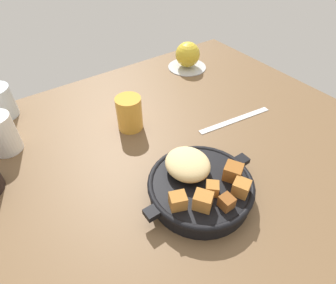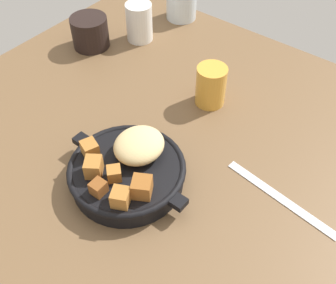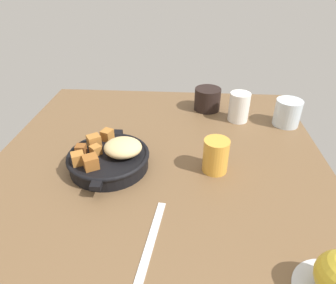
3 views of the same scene
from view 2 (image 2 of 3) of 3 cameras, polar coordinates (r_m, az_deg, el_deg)
ground_plane at (r=79.57cm, az=1.66°, el=-1.17°), size 104.60×88.13×2.40cm
cast_iron_skillet at (r=71.46cm, az=-5.62°, el=-3.79°), size 24.89×20.63×7.81cm
butter_knife at (r=73.43cm, az=15.42°, el=-7.52°), size 21.89×4.24×0.36cm
water_glass_short at (r=114.33cm, az=1.89°, el=18.82°), size 8.06×8.06×8.30cm
juice_glass_amber at (r=85.64cm, az=6.01°, el=7.84°), size 6.33×6.33×8.66cm
coffee_mug_dark at (r=104.48cm, az=-10.83°, el=14.84°), size 8.93×8.93×7.58cm
white_creamer_pitcher at (r=105.11cm, az=-4.04°, el=16.36°), size 6.47×6.47×9.40cm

